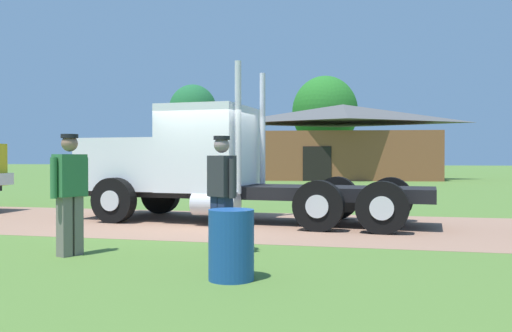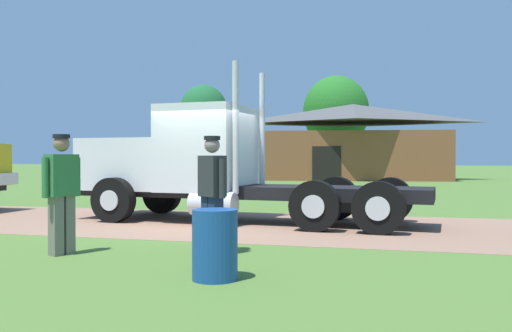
% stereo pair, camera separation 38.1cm
% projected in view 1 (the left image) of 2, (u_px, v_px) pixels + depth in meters
% --- Properties ---
extents(ground_plane, '(200.00, 200.00, 0.00)m').
position_uv_depth(ground_plane, '(211.00, 224.00, 12.24)').
color(ground_plane, '#50732F').
extents(dirt_track, '(120.00, 5.23, 0.01)m').
position_uv_depth(dirt_track, '(211.00, 224.00, 12.24)').
color(dirt_track, '#966F58').
rests_on(dirt_track, ground_plane).
extents(truck_foreground_white, '(8.39, 3.11, 3.54)m').
position_uv_depth(truck_foreground_white, '(201.00, 166.00, 12.93)').
color(truck_foreground_white, black).
rests_on(truck_foreground_white, ground_plane).
extents(visitor_standing_near, '(0.41, 0.61, 1.83)m').
position_uv_depth(visitor_standing_near, '(70.00, 188.00, 8.23)').
color(visitor_standing_near, '#33723F').
rests_on(visitor_standing_near, ground_plane).
extents(visitor_walking_mid, '(0.52, 0.44, 1.81)m').
position_uv_depth(visitor_walking_mid, '(222.00, 190.00, 8.39)').
color(visitor_walking_mid, '#2D2D33').
rests_on(visitor_walking_mid, ground_plane).
extents(steel_barrel, '(0.55, 0.55, 0.85)m').
position_uv_depth(steel_barrel, '(231.00, 245.00, 6.60)').
color(steel_barrel, '#19478C').
rests_on(steel_barrel, ground_plane).
extents(shed_building, '(13.53, 8.54, 5.16)m').
position_uv_depth(shed_building, '(343.00, 143.00, 37.81)').
color(shed_building, brown).
rests_on(shed_building, ground_plane).
extents(tree_left, '(3.89, 3.89, 7.38)m').
position_uv_depth(tree_left, '(193.00, 112.00, 44.22)').
color(tree_left, '#513823').
rests_on(tree_left, ground_plane).
extents(tree_mid, '(5.58, 5.58, 8.46)m').
position_uv_depth(tree_mid, '(325.00, 112.00, 46.80)').
color(tree_mid, '#513823').
rests_on(tree_mid, ground_plane).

